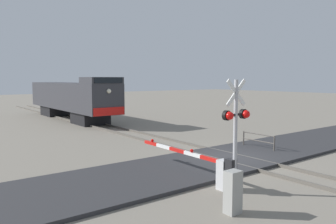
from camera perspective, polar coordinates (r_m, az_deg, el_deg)
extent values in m
plane|color=gray|center=(16.99, 10.45, -7.97)|extent=(160.00, 160.00, 0.00)
cube|color=#59544C|center=(16.46, 8.75, -8.11)|extent=(0.08, 80.00, 0.15)
cube|color=#59544C|center=(17.50, 12.05, -7.34)|extent=(0.08, 80.00, 0.15)
cube|color=#2D2D30|center=(16.97, 10.45, -7.73)|extent=(36.00, 4.59, 0.15)
cube|color=black|center=(30.30, -13.15, -1.01)|extent=(2.43, 3.20, 1.05)
cube|color=black|center=(38.51, -18.55, 0.24)|extent=(2.43, 3.20, 1.05)
cube|color=#333338|center=(34.23, -16.26, 2.68)|extent=(2.86, 16.10, 2.54)
cube|color=#333338|center=(27.96, -11.32, 5.31)|extent=(2.80, 2.53, 0.53)
cube|color=black|center=(26.80, -10.10, 5.32)|extent=(2.43, 0.06, 0.43)
cube|color=red|center=(26.92, -10.00, 0.10)|extent=(2.71, 0.08, 0.64)
sphere|color=#F2EACC|center=(26.80, -10.05, 3.53)|extent=(0.36, 0.36, 0.36)
cylinder|color=#ADADB2|center=(11.77, 11.40, -4.23)|extent=(0.14, 0.14, 3.96)
cube|color=white|center=(11.61, 11.55, 3.23)|extent=(0.95, 0.04, 0.95)
cube|color=white|center=(11.61, 11.55, 3.23)|extent=(0.95, 0.04, 0.95)
cube|color=black|center=(11.67, 11.48, -0.45)|extent=(1.04, 0.08, 0.08)
sphere|color=red|center=(11.29, 10.45, -0.63)|extent=(0.28, 0.28, 0.28)
sphere|color=red|center=(11.92, 13.17, -0.36)|extent=(0.28, 0.28, 0.28)
cylinder|color=black|center=(11.37, 10.00, -0.58)|extent=(0.34, 0.14, 0.34)
cylinder|color=black|center=(12.00, 12.73, -0.31)|extent=(0.34, 0.14, 0.34)
cube|color=silver|center=(12.36, 9.35, -10.54)|extent=(0.36, 0.36, 1.09)
cube|color=black|center=(12.01, 10.61, -8.83)|extent=(0.28, 0.36, 0.40)
cube|color=red|center=(12.71, 7.12, -7.97)|extent=(0.10, 0.97, 0.14)
cube|color=white|center=(13.40, 4.20, -7.23)|extent=(0.10, 0.97, 0.14)
cube|color=red|center=(14.12, 1.58, -6.55)|extent=(0.10, 0.97, 0.14)
cube|color=white|center=(14.87, -0.78, -5.92)|extent=(0.10, 0.97, 0.14)
cube|color=red|center=(15.65, -2.90, -5.34)|extent=(0.10, 0.97, 0.14)
sphere|color=red|center=(13.40, 4.08, -6.62)|extent=(0.14, 0.14, 0.14)
sphere|color=red|center=(15.54, -2.69, -4.89)|extent=(0.14, 0.14, 0.14)
cube|color=#999993|center=(10.32, 11.01, -13.29)|extent=(0.46, 0.37, 1.29)
cylinder|color=#4C4742|center=(18.80, 17.68, -5.34)|extent=(0.08, 0.08, 0.95)
cylinder|color=#4C4742|center=(20.04, 12.78, -4.53)|extent=(0.08, 0.08, 0.95)
cylinder|color=#4C4742|center=(19.33, 15.18, -3.66)|extent=(0.06, 2.09, 0.06)
cylinder|color=#4C4742|center=(19.39, 15.15, -4.79)|extent=(0.06, 2.09, 0.06)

